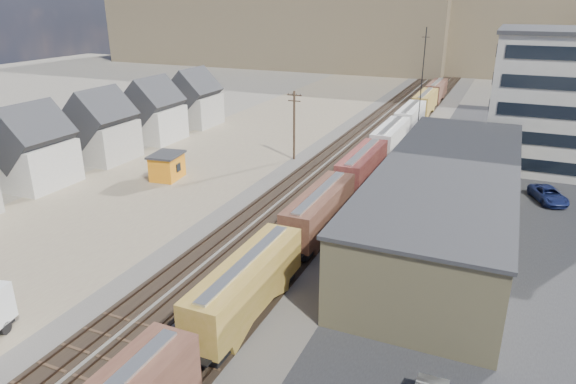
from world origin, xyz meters
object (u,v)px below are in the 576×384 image
at_px(freight_train, 378,150).
at_px(parked_car_blue, 548,195).
at_px(maintenance_shed, 167,166).
at_px(utility_pole_north, 294,124).

bearing_deg(freight_train, parked_car_blue, -10.00).
bearing_deg(freight_train, maintenance_shed, -148.92).
height_order(freight_train, parked_car_blue, freight_train).
distance_m(freight_train, parked_car_blue, 21.59).
bearing_deg(maintenance_shed, freight_train, 31.08).
distance_m(utility_pole_north, parked_car_blue, 33.96).
height_order(maintenance_shed, parked_car_blue, maintenance_shed).
distance_m(maintenance_shed, parked_car_blue, 46.55).
bearing_deg(maintenance_shed, parked_car_blue, 13.41).
xyz_separation_m(utility_pole_north, parked_car_blue, (33.47, -3.66, -4.46)).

